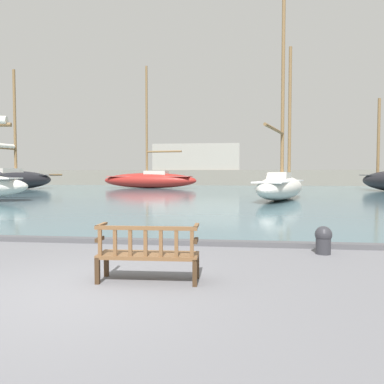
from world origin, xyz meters
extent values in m
plane|color=slate|center=(0.00, 0.00, 0.00)|extent=(160.00, 160.00, 0.00)
cube|color=#476670|center=(0.00, 44.00, 0.04)|extent=(100.00, 80.00, 0.08)
cube|color=#4C4C50|center=(0.00, 3.85, 0.06)|extent=(40.00, 0.30, 0.12)
cube|color=#3D2A19|center=(0.11, 0.89, 0.21)|extent=(0.07, 0.07, 0.42)
cube|color=#3D2A19|center=(1.64, 0.95, 0.21)|extent=(0.07, 0.07, 0.42)
cube|color=#3D2A19|center=(0.13, 0.44, 0.21)|extent=(0.07, 0.07, 0.42)
cube|color=#3D2A19|center=(1.66, 0.50, 0.21)|extent=(0.07, 0.07, 0.42)
cube|color=brown|center=(0.89, 0.69, 0.42)|extent=(1.62, 0.58, 0.06)
cube|color=brown|center=(0.90, 0.47, 0.89)|extent=(1.60, 0.11, 0.06)
cube|color=brown|center=(0.18, 0.45, 0.66)|extent=(0.06, 0.04, 0.41)
cube|color=brown|center=(0.42, 0.46, 0.66)|extent=(0.06, 0.04, 0.41)
cube|color=brown|center=(0.66, 0.47, 0.66)|extent=(0.06, 0.04, 0.41)
cube|color=brown|center=(0.90, 0.47, 0.66)|extent=(0.06, 0.04, 0.41)
cube|color=brown|center=(1.14, 0.48, 0.66)|extent=(0.06, 0.04, 0.41)
cube|color=brown|center=(1.38, 0.49, 0.66)|extent=(0.06, 0.04, 0.41)
cube|color=brown|center=(1.62, 0.50, 0.66)|extent=(0.06, 0.04, 0.41)
cube|color=#3D2A19|center=(0.12, 0.57, 0.69)|extent=(0.07, 0.30, 0.06)
cube|color=brown|center=(0.12, 0.66, 0.90)|extent=(0.08, 0.47, 0.04)
cube|color=#3D2A19|center=(1.66, 0.63, 0.69)|extent=(0.07, 0.30, 0.06)
cube|color=brown|center=(1.66, 0.72, 0.90)|extent=(0.08, 0.47, 0.04)
ellipsoid|color=maroon|center=(-8.26, 38.72, 0.99)|extent=(11.92, 4.18, 1.81)
cube|color=#C6514C|center=(-8.26, 38.72, 1.49)|extent=(10.44, 3.33, 0.08)
cube|color=beige|center=(-7.40, 38.60, 1.84)|extent=(2.84, 1.81, 0.63)
cylinder|color=brown|center=(-8.55, 38.75, 8.03)|extent=(0.27, 0.27, 13.02)
cylinder|color=brown|center=(-6.41, 38.47, 4.42)|extent=(4.32, 0.78, 0.21)
cylinder|color=brown|center=(16.41, 34.98, 5.54)|extent=(0.29, 0.29, 7.71)
ellipsoid|color=black|center=(-21.59, 32.40, 1.09)|extent=(5.59, 10.83, 2.02)
cube|color=#4C4C51|center=(-21.59, 32.40, 1.65)|extent=(4.55, 9.43, 0.08)
cube|color=beige|center=(-21.80, 31.64, 2.02)|extent=(2.25, 2.97, 0.68)
cylinder|color=brown|center=(-21.52, 32.65, 7.29)|extent=(0.29, 0.29, 11.21)
cylinder|color=brown|center=(-19.94, 38.41, 1.67)|extent=(0.77, 2.04, 0.23)
ellipsoid|color=silver|center=(5.09, 19.73, 0.85)|extent=(5.05, 10.09, 1.53)
cube|color=white|center=(5.09, 19.73, 1.27)|extent=(4.16, 8.79, 0.08)
cube|color=beige|center=(4.87, 19.02, 1.58)|extent=(1.73, 2.14, 0.55)
cylinder|color=brown|center=(5.16, 19.96, 7.82)|extent=(0.23, 0.23, 13.02)
cylinder|color=brown|center=(4.43, 17.58, 4.39)|extent=(1.63, 4.82, 0.18)
cylinder|color=brown|center=(5.96, 22.56, 6.05)|extent=(0.23, 0.23, 9.49)
cylinder|color=#2D2D33|center=(4.14, 3.16, 0.21)|extent=(0.31, 0.31, 0.42)
sphere|color=#2D2D33|center=(4.14, 3.16, 0.42)|extent=(0.36, 0.36, 0.36)
cube|color=slate|center=(0.00, 51.76, 1.20)|extent=(57.86, 2.40, 2.40)
cube|color=gray|center=(-4.10, 51.76, 4.38)|extent=(13.17, 2.00, 3.98)
camera|label=1|loc=(2.31, -5.12, 1.72)|focal=35.00mm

